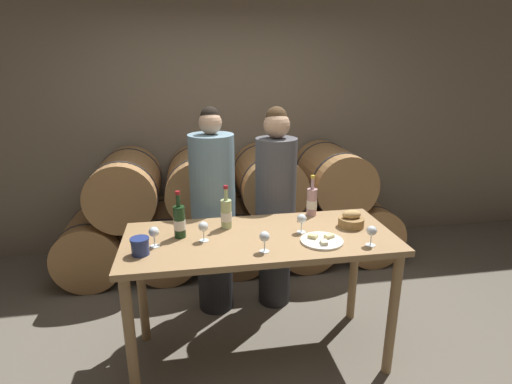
{
  "coord_description": "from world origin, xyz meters",
  "views": [
    {
      "loc": [
        -0.42,
        -2.32,
        1.96
      ],
      "look_at": [
        0.0,
        0.15,
        1.16
      ],
      "focal_mm": 28.0,
      "sensor_mm": 36.0,
      "label": 1
    }
  ],
  "objects": [
    {
      "name": "wine_glass_left",
      "position": [
        -0.36,
        -0.01,
        1.01
      ],
      "size": [
        0.06,
        0.06,
        0.13
      ],
      "color": "white",
      "rests_on": "tasting_table"
    },
    {
      "name": "person_right",
      "position": [
        0.25,
        0.66,
        0.86
      ],
      "size": [
        0.33,
        0.33,
        1.67
      ],
      "color": "#232326",
      "rests_on": "ground_plane"
    },
    {
      "name": "wine_glass_right",
      "position": [
        0.28,
        0.01,
        1.01
      ],
      "size": [
        0.06,
        0.06,
        0.13
      ],
      "color": "white",
      "rests_on": "tasting_table"
    },
    {
      "name": "blue_crock",
      "position": [
        -0.73,
        -0.14,
        0.97
      ],
      "size": [
        0.11,
        0.11,
        0.1
      ],
      "color": "navy",
      "rests_on": "tasting_table"
    },
    {
      "name": "wine_glass_center",
      "position": [
        -0.01,
        -0.23,
        1.01
      ],
      "size": [
        0.06,
        0.06,
        0.13
      ],
      "color": "white",
      "rests_on": "tasting_table"
    },
    {
      "name": "barrel_stack",
      "position": [
        -0.0,
        1.45,
        0.55
      ],
      "size": [
        3.36,
        0.89,
        1.18
      ],
      "color": "#9E7042",
      "rests_on": "ground_plane"
    },
    {
      "name": "ground_plane",
      "position": [
        0.0,
        0.0,
        0.0
      ],
      "size": [
        10.0,
        10.0,
        0.0
      ],
      "primitive_type": "plane",
      "color": "#665E51"
    },
    {
      "name": "wine_bottle_rose",
      "position": [
        0.44,
        0.31,
        1.02
      ],
      "size": [
        0.08,
        0.08,
        0.3
      ],
      "color": "#BC8E93",
      "rests_on": "tasting_table"
    },
    {
      "name": "wine_glass_far_left",
      "position": [
        -0.65,
        -0.05,
        1.01
      ],
      "size": [
        0.06,
        0.06,
        0.13
      ],
      "color": "white",
      "rests_on": "tasting_table"
    },
    {
      "name": "bread_basket",
      "position": [
        0.64,
        0.05,
        0.96
      ],
      "size": [
        0.17,
        0.17,
        0.12
      ],
      "color": "olive",
      "rests_on": "tasting_table"
    },
    {
      "name": "wine_bottle_red",
      "position": [
        -0.5,
        0.07,
        1.02
      ],
      "size": [
        0.08,
        0.08,
        0.31
      ],
      "color": "#193819",
      "rests_on": "tasting_table"
    },
    {
      "name": "wine_bottle_white",
      "position": [
        -0.2,
        0.17,
        1.02
      ],
      "size": [
        0.08,
        0.08,
        0.3
      ],
      "color": "#ADBC7F",
      "rests_on": "tasting_table"
    },
    {
      "name": "cheese_plate",
      "position": [
        0.36,
        -0.15,
        0.92
      ],
      "size": [
        0.27,
        0.27,
        0.04
      ],
      "color": "white",
      "rests_on": "tasting_table"
    },
    {
      "name": "person_left",
      "position": [
        -0.26,
        0.65,
        0.85
      ],
      "size": [
        0.35,
        0.35,
        1.67
      ],
      "color": "#232326",
      "rests_on": "ground_plane"
    },
    {
      "name": "wine_glass_far_right",
      "position": [
        0.64,
        -0.25,
        1.01
      ],
      "size": [
        0.06,
        0.06,
        0.13
      ],
      "color": "white",
      "rests_on": "tasting_table"
    },
    {
      "name": "tasting_table",
      "position": [
        0.0,
        0.0,
        0.79
      ],
      "size": [
        1.74,
        0.74,
        0.91
      ],
      "color": "#99754C",
      "rests_on": "ground_plane"
    },
    {
      "name": "stone_wall_back",
      "position": [
        0.0,
        2.02,
        1.6
      ],
      "size": [
        10.0,
        0.12,
        3.2
      ],
      "color": "gray",
      "rests_on": "ground_plane"
    }
  ]
}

